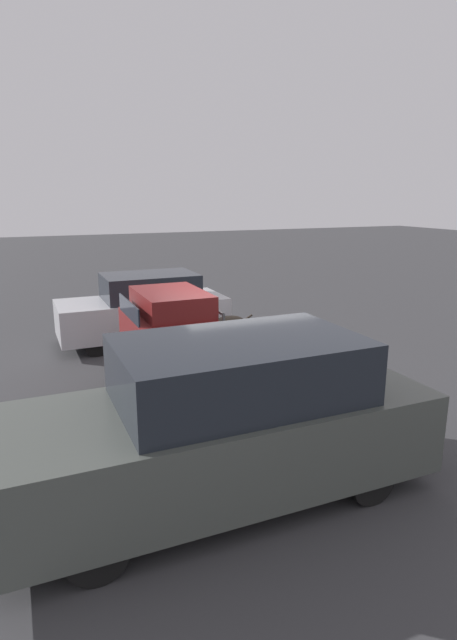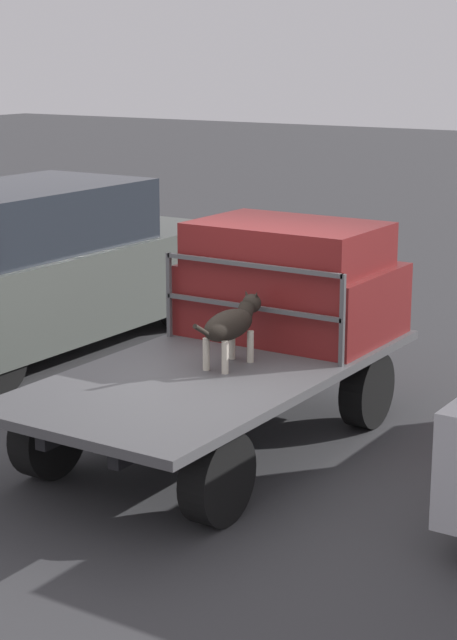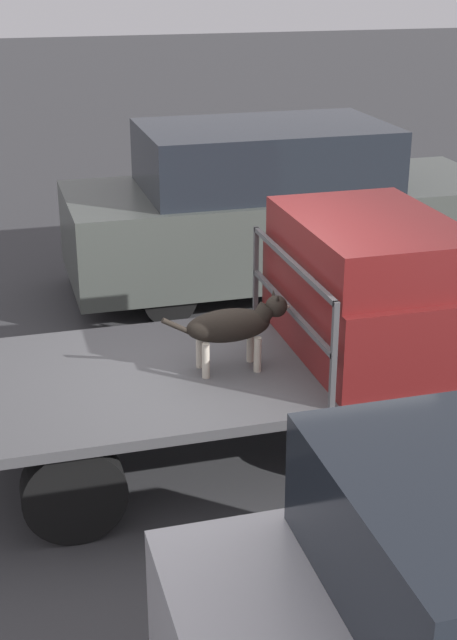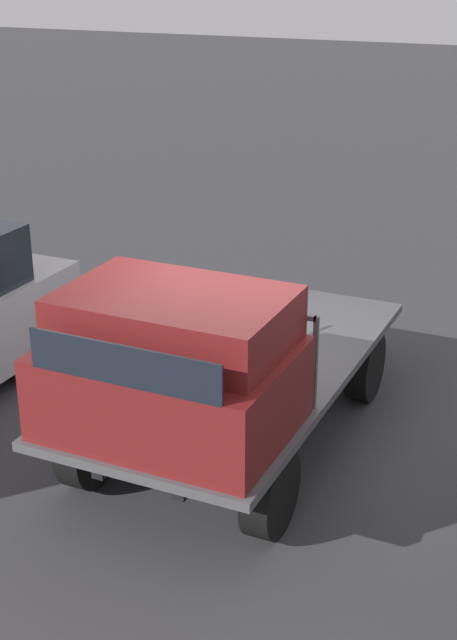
# 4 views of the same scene
# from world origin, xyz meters

# --- Properties ---
(ground_plane) EXTENTS (80.00, 80.00, 0.00)m
(ground_plane) POSITION_xyz_m (0.00, 0.00, 0.00)
(ground_plane) COLOR #38383A
(flatbed_truck) EXTENTS (4.15, 2.01, 0.79)m
(flatbed_truck) POSITION_xyz_m (0.00, 0.00, 0.58)
(flatbed_truck) COLOR black
(flatbed_truck) RESTS_ON ground
(truck_cab) EXTENTS (1.39, 1.89, 1.10)m
(truck_cab) POSITION_xyz_m (1.30, 0.00, 1.31)
(truck_cab) COLOR maroon
(truck_cab) RESTS_ON flatbed_truck
(truck_headboard) EXTENTS (0.04, 1.89, 0.82)m
(truck_headboard) POSITION_xyz_m (0.56, 0.00, 1.33)
(truck_headboard) COLOR #4C4C4F
(truck_headboard) RESTS_ON flatbed_truck
(dog) EXTENTS (1.03, 0.26, 0.61)m
(dog) POSITION_xyz_m (0.08, -0.10, 1.16)
(dog) COLOR beige
(dog) RESTS_ON flatbed_truck
(parked_sedan) EXTENTS (4.10, 1.70, 1.71)m
(parked_sedan) POSITION_xyz_m (0.93, -3.29, 0.85)
(parked_sedan) COLOR black
(parked_sedan) RESTS_ON ground
(parked_pickup_far) EXTENTS (5.17, 1.95, 1.98)m
(parked_pickup_far) POSITION_xyz_m (1.69, 3.65, 0.97)
(parked_pickup_far) COLOR black
(parked_pickup_far) RESTS_ON ground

